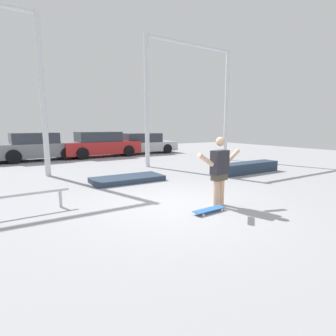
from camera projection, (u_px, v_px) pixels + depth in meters
ground_plane at (180, 205)px, 6.15m from camera, size 36.00×36.00×0.00m
skateboarder at (220, 169)px, 5.97m from camera, size 1.45×0.33×1.59m
skateboard at (209, 210)px, 5.61m from camera, size 0.82×0.29×0.08m
grind_box at (248, 168)px, 10.37m from camera, size 2.80×0.67×0.41m
manual_pad at (128, 179)px, 8.75m from camera, size 2.38×1.09×0.17m
grind_rail at (18, 199)px, 5.48m from camera, size 2.05×0.12×0.43m
canopy_support_right at (191, 92)px, 12.67m from camera, size 5.00×0.20×5.72m
parked_car_grey at (38, 147)px, 14.04m from camera, size 4.22×2.06×1.48m
parked_car_red at (101, 145)px, 15.79m from camera, size 4.57×1.98×1.49m
parked_car_silver at (143, 144)px, 17.67m from camera, size 4.43×1.98×1.36m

